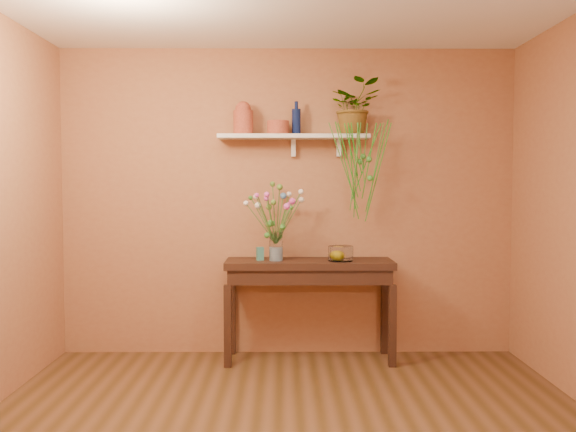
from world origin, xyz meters
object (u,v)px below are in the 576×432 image
object	(u,v)px
terracotta_jug	(243,119)
bouquet	(276,208)
spider_plant	(354,107)
blue_bottle	(296,121)
glass_vase	(276,248)
sideboard	(309,275)
glass_bowl	(341,254)

from	to	relation	value
terracotta_jug	bouquet	xyz separation A→B (m)	(0.28, -0.11, -0.76)
spider_plant	bouquet	size ratio (longest dim) A/B	0.89
blue_bottle	bouquet	xyz separation A→B (m)	(-0.17, -0.15, -0.74)
bouquet	terracotta_jug	bearing A→B (deg)	158.34
terracotta_jug	blue_bottle	world-z (taller)	blue_bottle
glass_vase	bouquet	bearing A→B (deg)	88.36
spider_plant	glass_vase	bearing A→B (deg)	-167.73
sideboard	blue_bottle	size ratio (longest dim) A/B	5.00
terracotta_jug	glass_bowl	bearing A→B (deg)	-10.14
spider_plant	glass_bowl	distance (m)	1.27
glass_bowl	glass_vase	bearing A→B (deg)	177.07
blue_bottle	terracotta_jug	bearing A→B (deg)	-175.33
sideboard	glass_vase	xyz separation A→B (m)	(-0.28, -0.03, 0.23)
bouquet	glass_bowl	distance (m)	0.67
glass_bowl	bouquet	bearing A→B (deg)	176.21
terracotta_jug	blue_bottle	distance (m)	0.46
blue_bottle	glass_bowl	xyz separation A→B (m)	(0.37, -0.19, -1.13)
bouquet	sideboard	bearing A→B (deg)	4.26
blue_bottle	spider_plant	distance (m)	0.51
spider_plant	bouquet	distance (m)	1.10
bouquet	spider_plant	bearing A→B (deg)	11.61
blue_bottle	glass_bowl	bearing A→B (deg)	-26.50
bouquet	glass_bowl	world-z (taller)	bouquet
glass_bowl	terracotta_jug	bearing A→B (deg)	169.86
blue_bottle	glass_vase	xyz separation A→B (m)	(-0.17, -0.16, -1.09)
spider_plant	bouquet	bearing A→B (deg)	-168.39
blue_bottle	glass_vase	size ratio (longest dim) A/B	1.18
terracotta_jug	spider_plant	bearing A→B (deg)	1.61
spider_plant	blue_bottle	bearing A→B (deg)	178.81
sideboard	spider_plant	bearing A→B (deg)	16.71
spider_plant	glass_vase	distance (m)	1.39
glass_vase	glass_bowl	size ratio (longest dim) A/B	1.15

